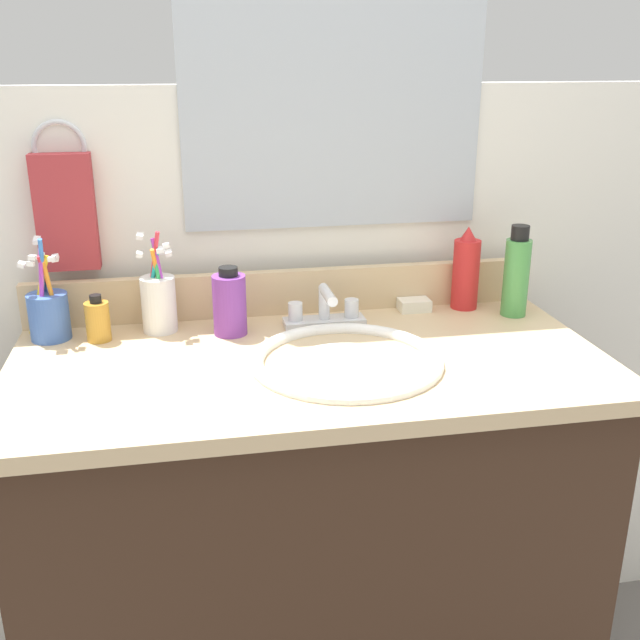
{
  "coord_description": "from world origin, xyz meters",
  "views": [
    {
      "loc": [
        -0.21,
        -1.18,
        1.35
      ],
      "look_at": [
        0.02,
        0.0,
        0.92
      ],
      "focal_mm": 41.45,
      "sensor_mm": 36.0,
      "label": 1
    }
  ],
  "objects_px": {
    "faucet": "(325,312)",
    "bottle_cream_purple": "(230,304)",
    "hand_towel": "(66,212)",
    "bottle_spray_red": "(466,271)",
    "bottle_toner_green": "(516,274)",
    "cup_blue_plastic": "(48,312)",
    "bottle_oil_amber": "(98,321)",
    "cup_white_ceramic": "(159,301)",
    "soap_bar": "(414,305)"
  },
  "relations": [
    {
      "from": "bottle_cream_purple",
      "to": "cup_blue_plastic",
      "type": "distance_m",
      "value": 0.33
    },
    {
      "from": "bottle_toner_green",
      "to": "bottle_cream_purple",
      "type": "bearing_deg",
      "value": -179.76
    },
    {
      "from": "bottle_toner_green",
      "to": "soap_bar",
      "type": "bearing_deg",
      "value": 161.66
    },
    {
      "from": "hand_towel",
      "to": "cup_white_ceramic",
      "type": "height_order",
      "value": "hand_towel"
    },
    {
      "from": "bottle_spray_red",
      "to": "cup_blue_plastic",
      "type": "xyz_separation_m",
      "value": [
        -0.82,
        -0.03,
        -0.03
      ]
    },
    {
      "from": "bottle_cream_purple",
      "to": "cup_white_ceramic",
      "type": "height_order",
      "value": "cup_white_ceramic"
    },
    {
      "from": "faucet",
      "to": "bottle_oil_amber",
      "type": "height_order",
      "value": "bottle_oil_amber"
    },
    {
      "from": "bottle_spray_red",
      "to": "bottle_oil_amber",
      "type": "bearing_deg",
      "value": -175.8
    },
    {
      "from": "faucet",
      "to": "bottle_spray_red",
      "type": "bearing_deg",
      "value": 9.64
    },
    {
      "from": "faucet",
      "to": "cup_blue_plastic",
      "type": "height_order",
      "value": "cup_blue_plastic"
    },
    {
      "from": "faucet",
      "to": "cup_white_ceramic",
      "type": "distance_m",
      "value": 0.32
    },
    {
      "from": "faucet",
      "to": "bottle_toner_green",
      "type": "bearing_deg",
      "value": -1.42
    },
    {
      "from": "hand_towel",
      "to": "bottle_spray_red",
      "type": "distance_m",
      "value": 0.8
    },
    {
      "from": "hand_towel",
      "to": "cup_blue_plastic",
      "type": "height_order",
      "value": "hand_towel"
    },
    {
      "from": "bottle_oil_amber",
      "to": "bottle_spray_red",
      "type": "relative_size",
      "value": 0.51
    },
    {
      "from": "bottle_cream_purple",
      "to": "cup_blue_plastic",
      "type": "height_order",
      "value": "cup_blue_plastic"
    },
    {
      "from": "bottle_toner_green",
      "to": "cup_blue_plastic",
      "type": "distance_m",
      "value": 0.91
    },
    {
      "from": "faucet",
      "to": "bottle_oil_amber",
      "type": "distance_m",
      "value": 0.43
    },
    {
      "from": "bottle_oil_amber",
      "to": "soap_bar",
      "type": "relative_size",
      "value": 1.38
    },
    {
      "from": "bottle_toner_green",
      "to": "cup_white_ceramic",
      "type": "relative_size",
      "value": 0.94
    },
    {
      "from": "faucet",
      "to": "bottle_spray_red",
      "type": "height_order",
      "value": "bottle_spray_red"
    },
    {
      "from": "bottle_oil_amber",
      "to": "cup_blue_plastic",
      "type": "bearing_deg",
      "value": 164.27
    },
    {
      "from": "bottle_spray_red",
      "to": "bottle_cream_purple",
      "type": "relative_size",
      "value": 1.32
    },
    {
      "from": "faucet",
      "to": "bottle_cream_purple",
      "type": "bearing_deg",
      "value": -176.26
    },
    {
      "from": "hand_towel",
      "to": "bottle_spray_red",
      "type": "height_order",
      "value": "hand_towel"
    },
    {
      "from": "bottle_spray_red",
      "to": "cup_white_ceramic",
      "type": "relative_size",
      "value": 0.88
    },
    {
      "from": "bottle_oil_amber",
      "to": "bottle_toner_green",
      "type": "distance_m",
      "value": 0.82
    },
    {
      "from": "bottle_toner_green",
      "to": "cup_blue_plastic",
      "type": "bearing_deg",
      "value": 177.92
    },
    {
      "from": "bottle_toner_green",
      "to": "bottle_cream_purple",
      "type": "xyz_separation_m",
      "value": [
        -0.58,
        -0.0,
        -0.03
      ]
    },
    {
      "from": "hand_towel",
      "to": "faucet",
      "type": "bearing_deg",
      "value": -12.99
    },
    {
      "from": "bottle_oil_amber",
      "to": "cup_blue_plastic",
      "type": "xyz_separation_m",
      "value": [
        -0.09,
        0.03,
        0.01
      ]
    },
    {
      "from": "cup_white_ceramic",
      "to": "bottle_oil_amber",
      "type": "bearing_deg",
      "value": -164.36
    },
    {
      "from": "faucet",
      "to": "bottle_toner_green",
      "type": "height_order",
      "value": "bottle_toner_green"
    },
    {
      "from": "soap_bar",
      "to": "faucet",
      "type": "bearing_deg",
      "value": -165.0
    },
    {
      "from": "faucet",
      "to": "bottle_spray_red",
      "type": "relative_size",
      "value": 0.92
    },
    {
      "from": "bottle_oil_amber",
      "to": "cup_white_ceramic",
      "type": "distance_m",
      "value": 0.12
    },
    {
      "from": "bottle_spray_red",
      "to": "faucet",
      "type": "bearing_deg",
      "value": -170.36
    },
    {
      "from": "bottle_cream_purple",
      "to": "bottle_oil_amber",
      "type": "bearing_deg",
      "value": 177.55
    },
    {
      "from": "bottle_toner_green",
      "to": "cup_blue_plastic",
      "type": "relative_size",
      "value": 0.95
    },
    {
      "from": "bottle_oil_amber",
      "to": "bottle_spray_red",
      "type": "distance_m",
      "value": 0.74
    },
    {
      "from": "faucet",
      "to": "bottle_spray_red",
      "type": "distance_m",
      "value": 0.32
    },
    {
      "from": "hand_towel",
      "to": "cup_white_ceramic",
      "type": "xyz_separation_m",
      "value": [
        0.16,
        -0.08,
        -0.16
      ]
    },
    {
      "from": "bottle_toner_green",
      "to": "cup_blue_plastic",
      "type": "height_order",
      "value": "cup_blue_plastic"
    },
    {
      "from": "faucet",
      "to": "hand_towel",
      "type": "bearing_deg",
      "value": 167.01
    },
    {
      "from": "soap_bar",
      "to": "bottle_spray_red",
      "type": "bearing_deg",
      "value": -0.64
    },
    {
      "from": "hand_towel",
      "to": "bottle_oil_amber",
      "type": "height_order",
      "value": "hand_towel"
    },
    {
      "from": "faucet",
      "to": "cup_white_ceramic",
      "type": "height_order",
      "value": "cup_white_ceramic"
    },
    {
      "from": "cup_blue_plastic",
      "to": "cup_white_ceramic",
      "type": "bearing_deg",
      "value": 1.73
    },
    {
      "from": "bottle_oil_amber",
      "to": "bottle_cream_purple",
      "type": "height_order",
      "value": "bottle_cream_purple"
    },
    {
      "from": "cup_blue_plastic",
      "to": "soap_bar",
      "type": "relative_size",
      "value": 3.06
    }
  ]
}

